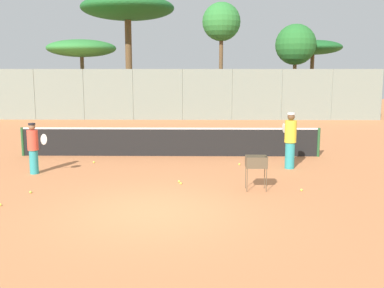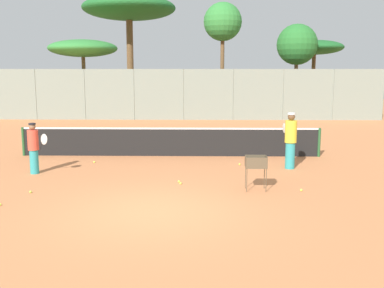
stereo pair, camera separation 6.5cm
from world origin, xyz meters
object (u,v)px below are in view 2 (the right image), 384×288
(player_red_cap, at_px, (34,147))
(ball_cart, at_px, (256,165))
(player_white_outfit, at_px, (290,140))
(parked_car, at_px, (258,106))
(tennis_net, at_px, (170,141))

(player_red_cap, height_order, ball_cart, player_red_cap)
(player_white_outfit, bearing_deg, parked_car, -15.94)
(tennis_net, distance_m, parked_car, 16.37)
(ball_cart, bearing_deg, player_white_outfit, 62.33)
(tennis_net, relative_size, player_red_cap, 7.05)
(tennis_net, relative_size, parked_car, 2.65)
(tennis_net, xyz_separation_m, ball_cart, (2.62, -4.78, 0.14))
(tennis_net, bearing_deg, player_white_outfit, -26.81)
(player_white_outfit, relative_size, parked_car, 0.44)
(tennis_net, bearing_deg, player_red_cap, -143.84)
(tennis_net, distance_m, player_white_outfit, 4.55)
(ball_cart, distance_m, parked_car, 20.45)
(player_white_outfit, distance_m, parked_car, 17.60)
(player_red_cap, bearing_deg, parked_car, 94.89)
(tennis_net, xyz_separation_m, player_red_cap, (-4.02, -2.94, 0.26))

